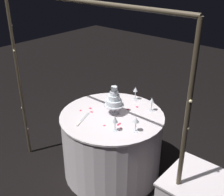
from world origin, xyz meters
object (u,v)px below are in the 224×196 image
main_table (112,144)px  cake_knife (82,120)px  tiered_cake (114,100)px  wine_glass_1 (136,121)px  wine_glass_0 (136,90)px  decorative_arch (80,77)px  wine_glass_3 (115,120)px  wine_glass_2 (152,101)px

main_table → cake_knife: cake_knife is taller
main_table → tiered_cake: bearing=-76.4°
wine_glass_1 → cake_knife: wine_glass_1 is taller
wine_glass_0 → decorative_arch: bearing=92.3°
decorative_arch → wine_glass_3: (-0.23, -0.22, -0.46)m
tiered_cake → wine_glass_2: bearing=-131.6°
wine_glass_3 → decorative_arch: bearing=44.2°
wine_glass_2 → wine_glass_1: bearing=104.4°
cake_knife → decorative_arch: bearing=138.7°
cake_knife → wine_glass_2: bearing=-123.6°
tiered_cake → wine_glass_0: bearing=-86.7°
wine_glass_2 → wine_glass_3: size_ratio=0.97×
wine_glass_1 → wine_glass_3: size_ratio=0.95×
wine_glass_2 → cake_knife: (0.44, 0.67, -0.12)m
decorative_arch → wine_glass_1: 0.70m
wine_glass_2 → wine_glass_3: bearing=85.8°
wine_glass_0 → cake_knife: bearing=80.3°
wine_glass_0 → wine_glass_1: 0.72m
decorative_arch → wine_glass_3: 0.56m
decorative_arch → wine_glass_1: decorative_arch is taller
tiered_cake → main_table: bearing=103.6°
wine_glass_3 → main_table: bearing=-44.0°
decorative_arch → cake_knife: (0.17, -0.15, -0.58)m
wine_glass_2 → wine_glass_3: (0.04, 0.59, 0.00)m
wine_glass_0 → wine_glass_1: size_ratio=1.05×
decorative_arch → wine_glass_1: size_ratio=13.84×
main_table → wine_glass_3: wine_glass_3 is taller
wine_glass_1 → wine_glass_2: bearing=-75.6°
main_table → wine_glass_2: bearing=-126.5°
decorative_arch → main_table: decorative_arch is taller
tiered_cake → wine_glass_3: tiered_cake is taller
main_table → wine_glass_0: bearing=-85.6°
main_table → wine_glass_0: (0.04, -0.48, 0.51)m
tiered_cake → cake_knife: bearing=65.5°
main_table → wine_glass_2: (-0.27, -0.37, 0.51)m
main_table → tiered_cake: (0.01, -0.05, 0.55)m
tiered_cake → wine_glass_2: tiered_cake is taller
tiered_cake → wine_glass_0: tiered_cake is taller
wine_glass_3 → tiered_cake: bearing=-48.2°
wine_glass_0 → wine_glass_2: 0.33m
main_table → tiered_cake: 0.55m
wine_glass_0 → cake_knife: size_ratio=0.59×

